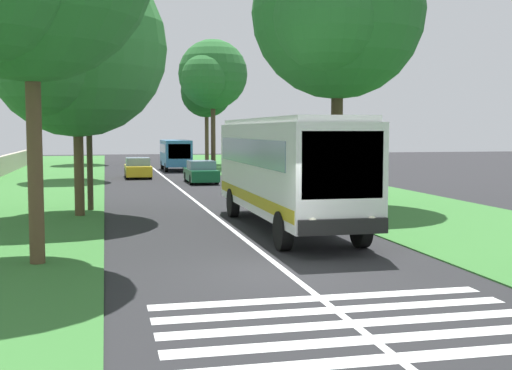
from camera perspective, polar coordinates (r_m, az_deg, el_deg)
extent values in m
plane|color=#262628|center=(15.76, 2.71, -7.51)|extent=(160.00, 160.00, 0.00)
cube|color=#387533|center=(30.30, -20.43, -1.88)|extent=(120.00, 8.00, 0.04)
cube|color=#387533|center=(32.46, 9.62, -1.23)|extent=(120.00, 8.00, 0.04)
cube|color=silver|center=(30.31, -4.88, -1.63)|extent=(110.00, 0.16, 0.01)
cube|color=white|center=(22.40, 2.58, 1.54)|extent=(11.00, 2.50, 2.90)
cube|color=slate|center=(22.67, 2.38, 2.90)|extent=(9.68, 2.54, 0.85)
cube|color=slate|center=(17.19, 7.41, 1.71)|extent=(0.08, 2.20, 1.74)
cube|color=#B29E19|center=(22.48, 2.57, -1.01)|extent=(10.78, 2.53, 0.36)
cube|color=white|center=(22.37, 2.59, 5.48)|extent=(10.56, 2.30, 0.18)
cube|color=black|center=(17.23, 7.49, -3.56)|extent=(0.16, 2.40, 0.40)
sphere|color=#F2EDCC|center=(17.01, 4.87, -3.20)|extent=(0.24, 0.24, 0.24)
sphere|color=#F2EDCC|center=(17.56, 9.90, -3.01)|extent=(0.24, 0.24, 0.24)
cylinder|color=black|center=(18.51, 2.32, -3.95)|extent=(1.10, 0.32, 1.10)
cylinder|color=black|center=(25.67, -1.98, -1.53)|extent=(1.10, 0.32, 1.10)
cylinder|color=black|center=(19.23, 8.97, -3.68)|extent=(1.10, 0.32, 1.10)
cylinder|color=black|center=(26.20, 2.97, -1.41)|extent=(1.10, 0.32, 1.10)
cube|color=silver|center=(10.28, 12.00, -14.29)|extent=(0.45, 6.80, 0.01)
cube|color=silver|center=(11.06, 10.00, -12.88)|extent=(0.45, 6.80, 0.01)
cube|color=silver|center=(11.86, 8.28, -11.64)|extent=(0.45, 6.80, 0.01)
cube|color=silver|center=(12.67, 6.80, -10.56)|extent=(0.45, 6.80, 0.01)
cube|color=silver|center=(13.50, 5.50, -9.60)|extent=(0.45, 6.80, 0.01)
cube|color=#145933|center=(42.49, -4.72, 0.89)|extent=(4.30, 1.75, 0.70)
cube|color=slate|center=(42.36, -4.71, 1.72)|extent=(2.00, 1.61, 0.55)
cylinder|color=black|center=(41.07, -5.54, 0.46)|extent=(0.64, 0.22, 0.64)
cylinder|color=black|center=(43.74, -5.98, 0.72)|extent=(0.64, 0.22, 0.64)
cylinder|color=black|center=(41.29, -3.39, 0.50)|extent=(0.64, 0.22, 0.64)
cylinder|color=black|center=(43.95, -3.96, 0.75)|extent=(0.64, 0.22, 0.64)
cube|color=gold|center=(47.69, -10.07, 1.24)|extent=(4.30, 1.75, 0.70)
cube|color=slate|center=(47.55, -10.07, 1.99)|extent=(2.00, 1.61, 0.55)
cylinder|color=black|center=(46.32, -10.95, 0.88)|extent=(0.64, 0.22, 0.64)
cylinder|color=black|center=(49.01, -11.05, 1.08)|extent=(0.64, 0.22, 0.64)
cylinder|color=black|center=(46.40, -9.02, 0.91)|extent=(0.64, 0.22, 0.64)
cylinder|color=black|center=(49.09, -9.23, 1.11)|extent=(0.64, 0.22, 0.64)
cube|color=teal|center=(55.76, -6.89, 2.75)|extent=(6.00, 2.10, 2.10)
cube|color=slate|center=(55.95, -6.92, 3.14)|extent=(5.04, 2.13, 0.70)
cube|color=slate|center=(52.81, -6.56, 2.88)|extent=(0.06, 1.76, 1.18)
cylinder|color=black|center=(53.83, -7.68, 1.50)|extent=(0.76, 0.24, 0.76)
cylinder|color=black|center=(57.61, -8.02, 1.71)|extent=(0.76, 0.24, 0.76)
cylinder|color=black|center=(54.03, -5.67, 1.53)|extent=(0.76, 0.24, 0.76)
cylinder|color=black|center=(57.80, -6.14, 1.73)|extent=(0.76, 0.24, 0.76)
cylinder|color=brown|center=(26.59, -14.92, 2.37)|extent=(0.38, 0.38, 4.58)
sphere|color=#337A38|center=(26.76, -15.12, 11.36)|extent=(6.89, 6.89, 6.89)
sphere|color=#337A38|center=(28.76, -14.93, 9.85)|extent=(4.15, 4.15, 4.15)
sphere|color=#337A38|center=(25.05, -17.65, 10.58)|extent=(4.32, 4.32, 4.32)
cylinder|color=brown|center=(46.64, -14.96, 4.33)|extent=(0.59, 0.59, 6.25)
sphere|color=#337A38|center=(46.86, -15.08, 10.08)|extent=(5.73, 5.73, 5.73)
sphere|color=#337A38|center=(48.53, -14.99, 9.38)|extent=(4.10, 4.10, 4.10)
sphere|color=#337A38|center=(45.44, -16.24, 9.69)|extent=(3.45, 3.45, 3.45)
cylinder|color=brown|center=(17.22, -18.41, 3.15)|extent=(0.37, 0.37, 5.80)
cylinder|color=#3D2D1E|center=(68.04, -14.10, 4.62)|extent=(0.53, 0.53, 6.76)
sphere|color=#1E5623|center=(68.22, -14.18, 8.70)|extent=(5.33, 5.33, 5.33)
sphere|color=#1E5623|center=(69.79, -14.14, 8.28)|extent=(3.80, 3.80, 3.80)
sphere|color=#1E5623|center=(66.88, -14.89, 8.42)|extent=(3.77, 3.77, 3.77)
cylinder|color=#4C3826|center=(59.23, -3.69, 4.66)|extent=(0.41, 0.41, 6.55)
sphere|color=#286B2D|center=(59.43, -3.71, 9.44)|extent=(6.09, 6.09, 6.09)
sphere|color=#286B2D|center=(61.20, -3.98, 8.87)|extent=(4.31, 4.31, 4.31)
sphere|color=#286B2D|center=(57.76, -4.37, 9.12)|extent=(4.11, 4.11, 4.11)
cylinder|color=brown|center=(66.01, -4.23, 4.30)|extent=(0.38, 0.38, 5.71)
sphere|color=#1E5623|center=(66.12, -4.26, 7.98)|extent=(5.08, 5.08, 5.08)
sphere|color=#1E5623|center=(67.60, -4.45, 7.59)|extent=(3.09, 3.09, 3.09)
sphere|color=#1E5623|center=(64.73, -4.76, 7.71)|extent=(3.71, 3.71, 3.71)
cylinder|color=#4C3826|center=(29.86, 6.92, 4.45)|extent=(0.52, 0.52, 6.37)
sphere|color=#286B2D|center=(30.31, 7.02, 14.47)|extent=(7.58, 7.58, 7.58)
sphere|color=#286B2D|center=(32.34, 5.61, 12.84)|extent=(4.95, 4.95, 4.95)
sphere|color=#286B2D|center=(28.08, 6.11, 14.09)|extent=(4.47, 4.47, 4.47)
cylinder|color=#473828|center=(28.38, -14.09, 5.18)|extent=(0.24, 0.24, 7.20)
cube|color=#3D3326|center=(28.58, -14.22, 11.21)|extent=(0.12, 1.40, 0.12)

